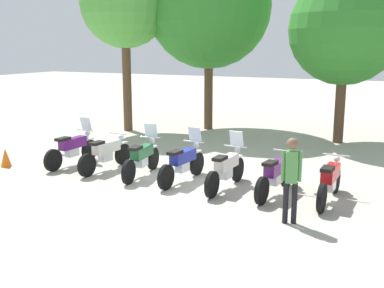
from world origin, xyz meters
name	(u,v)px	position (x,y,z in m)	size (l,w,h in m)	color
ground_plane	(184,181)	(0.00, 0.00, 0.00)	(80.00, 80.00, 0.00)	#ADA899
motorcycle_0	(73,148)	(-3.73, 0.10, 0.52)	(0.62, 2.19, 1.37)	black
motorcycle_1	(106,153)	(-2.48, 0.03, 0.50)	(0.62, 2.19, 0.99)	black
motorcycle_2	(142,157)	(-1.25, -0.04, 0.52)	(0.62, 2.19, 1.37)	black
motorcycle_3	(183,162)	(0.00, -0.05, 0.52)	(0.62, 2.19, 1.37)	black
motorcycle_4	(226,168)	(1.24, -0.14, 0.52)	(0.62, 2.19, 1.37)	black
motorcycle_5	(276,175)	(2.48, -0.11, 0.50)	(0.65, 2.19, 0.99)	black
motorcycle_6	(330,180)	(3.72, -0.05, 0.50)	(0.62, 2.19, 0.99)	black
person_0	(291,174)	(3.23, -1.76, 1.03)	(0.41, 0.29, 1.75)	black
tree_0	(125,4)	(-5.45, 5.73, 5.13)	(3.58, 3.58, 6.95)	brown
tree_1	(209,6)	(-2.56, 7.49, 5.05)	(5.05, 5.05, 7.58)	brown
tree_2	(345,30)	(2.89, 6.91, 4.04)	(3.92, 3.92, 6.02)	brown
traffic_cone	(6,158)	(-5.38, -0.92, 0.28)	(0.32, 0.32, 0.55)	orange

